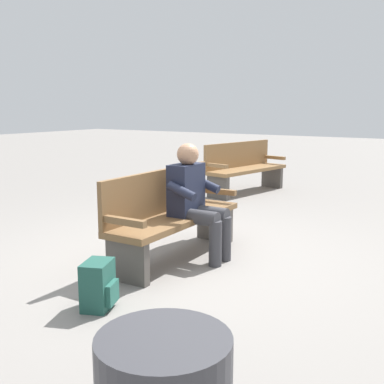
{
  "coord_description": "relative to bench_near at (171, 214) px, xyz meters",
  "views": [
    {
      "loc": [
        3.89,
        2.63,
        1.55
      ],
      "look_at": [
        -0.05,
        0.15,
        0.7
      ],
      "focal_mm": 44.44,
      "sensor_mm": 36.0,
      "label": 1
    }
  ],
  "objects": [
    {
      "name": "backpack",
      "position": [
        1.34,
        0.24,
        -0.28
      ],
      "size": [
        0.33,
        0.31,
        0.37
      ],
      "rotation": [
        0.0,
        0.0,
        0.38
      ],
      "color": "#1E4C42",
      "rests_on": "ground"
    },
    {
      "name": "bench_far",
      "position": [
        -3.78,
        -1.03,
        0.0
      ],
      "size": [
        1.86,
        0.82,
        0.9
      ],
      "rotation": [
        0.0,
        0.0,
        -0.2
      ],
      "color": "olive",
      "rests_on": "ground"
    },
    {
      "name": "bench_near",
      "position": [
        0.0,
        0.0,
        0.0
      ],
      "size": [
        1.81,
        0.5,
        0.9
      ],
      "rotation": [
        0.0,
        0.0,
        0.01
      ],
      "color": "brown",
      "rests_on": "ground"
    },
    {
      "name": "person_seated",
      "position": [
        -0.1,
        0.23,
        0.17
      ],
      "size": [
        0.57,
        0.58,
        1.18
      ],
      "rotation": [
        0.0,
        0.0,
        0.01
      ],
      "color": "#1E2338",
      "rests_on": "ground"
    },
    {
      "name": "ground_plane",
      "position": [
        -0.0,
        0.07,
        -0.46
      ],
      "size": [
        40.0,
        40.0,
        0.0
      ],
      "primitive_type": "plane",
      "color": "gray"
    }
  ]
}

